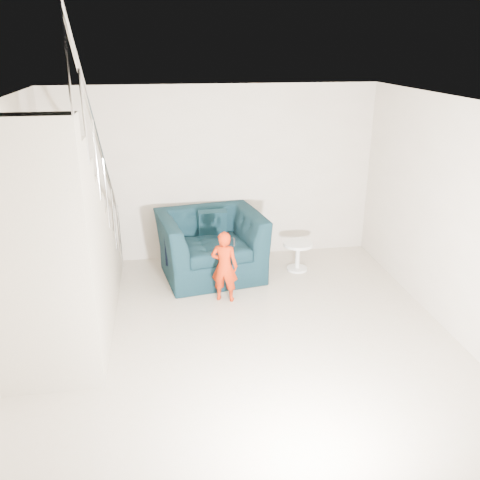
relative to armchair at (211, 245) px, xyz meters
name	(u,v)px	position (x,y,z in m)	size (l,w,h in m)	color
floor	(243,347)	(0.16, -2.03, -0.47)	(5.50, 5.50, 0.00)	tan
ceiling	(244,105)	(0.16, -2.03, 2.23)	(5.50, 5.50, 0.00)	silver
back_wall	(215,175)	(0.16, 0.72, 0.88)	(5.00, 5.00, 0.00)	#AE9F8D
front_wall	(324,415)	(0.16, -4.78, 0.88)	(5.00, 5.00, 0.00)	#AE9F8D
right_wall	(464,225)	(2.66, -2.03, 0.88)	(5.50, 5.50, 0.00)	#AE9F8D
armchair	(211,245)	(0.00, 0.00, 0.00)	(1.45, 1.27, 0.94)	black
toddler	(224,266)	(0.09, -0.84, 0.02)	(0.36, 0.24, 0.98)	#9A1E04
side_table	(298,252)	(1.32, -0.05, -0.17)	(0.45, 0.45, 0.45)	silver
staircase	(60,263)	(-1.84, -1.48, 0.48)	(1.02, 3.03, 3.62)	#ADA089
cushion	(213,223)	(0.06, 0.27, 0.25)	(0.43, 0.12, 0.41)	black
throw	(166,241)	(-0.65, -0.04, 0.12)	(0.05, 0.51, 0.57)	black
phone	(234,242)	(0.22, -0.90, 0.38)	(0.02, 0.05, 0.10)	black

